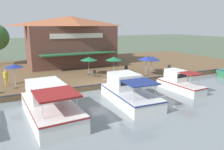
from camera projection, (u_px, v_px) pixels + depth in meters
The scene contains 19 objects.
ground_plane at pixel (100, 90), 23.86m from camera, with size 220.00×220.00×0.00m, color #4C5B47.
quay_deck at pixel (72, 69), 33.40m from camera, with size 22.00×56.00×0.60m, color brown.
quay_edge_fender at pixel (100, 84), 23.80m from camera, with size 0.20×50.40×0.10m, color #2D2D33.
waterfront_restaurant at pixel (71, 40), 35.28m from camera, with size 9.44×13.91×7.74m.
patio_umbrella_back_row at pixel (89, 59), 28.13m from camera, with size 2.16×2.16×2.35m.
patio_umbrella_far_corner at pixel (152, 58), 29.67m from camera, with size 2.26×2.26×2.26m.
patio_umbrella_mid_patio_left at pixel (146, 58), 27.43m from camera, with size 2.12×2.12×2.54m.
patio_umbrella_mid_patio_right at pixel (114, 59), 28.83m from camera, with size 2.18×2.18×2.29m.
patio_umbrella_by_entrance at pixel (14, 66), 21.99m from camera, with size 1.79×1.79×2.56m.
cafe_chair_under_first_umbrella at pixel (95, 73), 27.37m from camera, with size 0.60×0.60×0.85m.
cafe_chair_back_row_seat at pixel (169, 67), 30.92m from camera, with size 0.59×0.59×0.85m.
cafe_chair_mid_patio at pixel (127, 68), 30.36m from camera, with size 0.47×0.47×0.85m.
cafe_chair_far_corner_seat at pixel (53, 79), 24.16m from camera, with size 0.45×0.45×0.85m.
person_near_entrance at pixel (6, 76), 23.45m from camera, with size 0.46×0.46×1.64m.
motorboat_fourth_along at pixel (177, 83), 23.70m from camera, with size 6.21×2.12×2.20m.
motorboat_nearest_quay at pixel (126, 91), 20.30m from camera, with size 8.28×3.32×2.50m.
motorboat_distant_upstream at pixel (48, 103), 16.95m from camera, with size 8.87×3.58×2.56m.
mooring_post at pixel (123, 77), 25.20m from camera, with size 0.22×0.22×0.93m.
tree_downstream_bank at pixel (103, 38), 43.87m from camera, with size 3.86×3.67×5.77m.
Camera 1 is at (21.08, -8.98, 6.97)m, focal length 35.00 mm.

